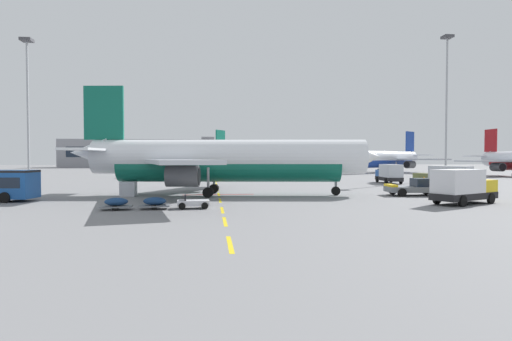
# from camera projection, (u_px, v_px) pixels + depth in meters

# --- Properties ---
(ground) EXTENTS (400.00, 400.00, 0.00)m
(ground) POSITION_uv_depth(u_px,v_px,m) (351.00, 184.00, 66.75)
(ground) COLOR slate
(apron_paint_markings) EXTENTS (8.00, 93.78, 0.01)m
(apron_paint_markings) POSITION_uv_depth(u_px,v_px,m) (217.00, 186.00, 61.85)
(apron_paint_markings) COLOR yellow
(apron_paint_markings) RESTS_ON ground
(airliner_foreground) EXTENTS (34.81, 34.36, 12.20)m
(airliner_foreground) POSITION_uv_depth(u_px,v_px,m) (224.00, 160.00, 45.54)
(airliner_foreground) COLOR white
(airliner_foreground) RESTS_ON ground
(pushback_tug) EXTENTS (6.21, 3.58, 2.08)m
(pushback_tug) POSITION_uv_depth(u_px,v_px,m) (416.00, 187.00, 45.33)
(pushback_tug) COLOR slate
(pushback_tug) RESTS_ON ground
(airliner_far_center) EXTENTS (29.14, 31.24, 11.91)m
(airliner_far_center) POSITION_uv_depth(u_px,v_px,m) (192.00, 159.00, 101.49)
(airliner_far_center) COLOR white
(airliner_far_center) RESTS_ON ground
(airliner_far_right) EXTENTS (32.24, 30.10, 12.26)m
(airliner_far_right) POSITION_uv_depth(u_px,v_px,m) (385.00, 159.00, 115.72)
(airliner_far_right) COLOR silver
(airliner_far_right) RESTS_ON ground
(catering_truck) EXTENTS (7.35, 5.21, 3.14)m
(catering_truck) POSITION_uv_depth(u_px,v_px,m) (463.00, 186.00, 36.76)
(catering_truck) COLOR black
(catering_truck) RESTS_ON ground
(fuel_service_truck) EXTENTS (3.15, 7.19, 3.14)m
(fuel_service_truck) POSITION_uv_depth(u_px,v_px,m) (389.00, 173.00, 67.61)
(fuel_service_truck) COLOR black
(fuel_service_truck) RESTS_ON ground
(ground_power_truck) EXTENTS (6.05, 7.08, 3.14)m
(ground_power_truck) POSITION_uv_depth(u_px,v_px,m) (444.00, 177.00, 52.79)
(ground_power_truck) COLOR black
(ground_power_truck) RESTS_ON ground
(baggage_train) EXTENTS (8.66, 1.99, 1.14)m
(baggage_train) POSITION_uv_depth(u_px,v_px,m) (155.00, 203.00, 33.14)
(baggage_train) COLOR silver
(baggage_train) RESTS_ON ground
(ground_crew_worker) EXTENTS (0.46, 0.55, 1.68)m
(ground_crew_worker) POSITION_uv_depth(u_px,v_px,m) (439.00, 188.00, 42.88)
(ground_crew_worker) COLOR #232328
(ground_crew_worker) RESTS_ON ground
(uld_cargo_container) EXTENTS (1.62, 1.59, 1.60)m
(uld_cargo_container) POSITION_uv_depth(u_px,v_px,m) (128.00, 189.00, 44.44)
(uld_cargo_container) COLOR #B7BCC6
(uld_cargo_container) RESTS_ON ground
(apron_light_mast_near) EXTENTS (1.80, 1.80, 24.03)m
(apron_light_mast_near) POSITION_uv_depth(u_px,v_px,m) (28.00, 93.00, 67.99)
(apron_light_mast_near) COLOR slate
(apron_light_mast_near) RESTS_ON ground
(apron_light_mast_far) EXTENTS (1.80, 1.80, 27.38)m
(apron_light_mast_far) POSITION_uv_depth(u_px,v_px,m) (447.00, 91.00, 77.58)
(apron_light_mast_far) COLOR slate
(apron_light_mast_far) RESTS_ON ground
(terminal_satellite) EXTENTS (99.97, 18.90, 14.15)m
(terminal_satellite) POSITION_uv_depth(u_px,v_px,m) (176.00, 154.00, 190.77)
(terminal_satellite) COLOR gray
(terminal_satellite) RESTS_ON ground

